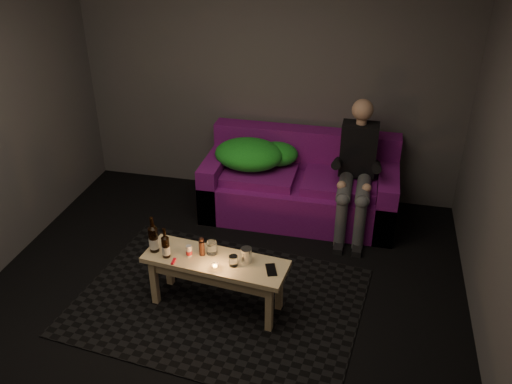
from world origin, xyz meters
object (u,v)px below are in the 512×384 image
at_px(steel_cup, 246,255).
at_px(beer_bottle_a, 154,239).
at_px(sofa, 300,187).
at_px(person, 357,167).
at_px(beer_bottle_b, 166,246).
at_px(coffee_table, 216,268).

bearing_deg(steel_cup, beer_bottle_a, -178.24).
bearing_deg(sofa, steel_cup, -96.59).
distance_m(person, beer_bottle_a, 2.06).
bearing_deg(person, beer_bottle_b, -132.20).
xyz_separation_m(person, coffee_table, (-0.97, -1.45, -0.28)).
bearing_deg(coffee_table, steel_cup, 7.10).
bearing_deg(beer_bottle_a, steel_cup, 1.76).
distance_m(sofa, person, 0.68).
height_order(coffee_table, beer_bottle_a, beer_bottle_a).
relative_size(beer_bottle_b, steel_cup, 2.13).
xyz_separation_m(beer_bottle_a, beer_bottle_b, (0.12, -0.05, -0.02)).
relative_size(coffee_table, steel_cup, 9.83).
bearing_deg(coffee_table, person, 56.10).
bearing_deg(beer_bottle_b, steel_cup, 6.92).
distance_m(sofa, beer_bottle_b, 1.85).
bearing_deg(person, beer_bottle_a, -135.64).
xyz_separation_m(person, beer_bottle_b, (-1.35, -1.49, -0.11)).
bearing_deg(beer_bottle_a, sofa, 59.95).
height_order(sofa, beer_bottle_a, sofa).
height_order(person, beer_bottle_a, person).
height_order(person, coffee_table, person).
bearing_deg(sofa, person, -15.85).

